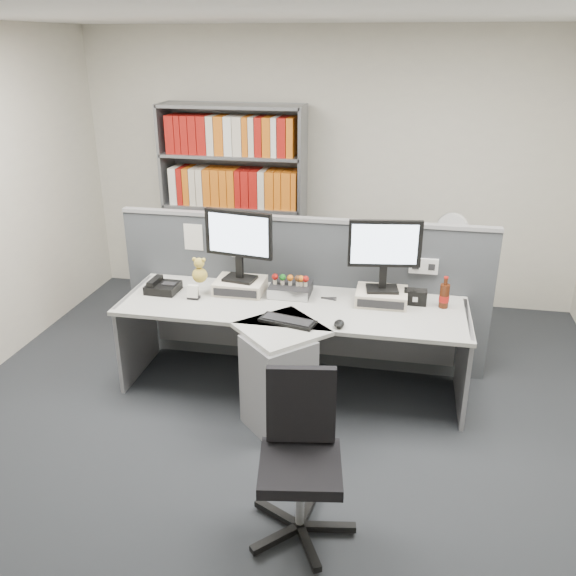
% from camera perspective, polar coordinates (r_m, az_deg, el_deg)
% --- Properties ---
extents(ground, '(5.50, 5.50, 0.00)m').
position_cam_1_polar(ground, '(4.18, -1.78, -15.18)').
color(ground, '#2D3035').
rests_on(ground, ground).
extents(room_shell, '(5.04, 5.54, 2.72)m').
position_cam_1_polar(room_shell, '(3.39, -2.15, 9.52)').
color(room_shell, beige).
rests_on(room_shell, ground).
extents(partition, '(3.00, 0.08, 1.27)m').
position_cam_1_polar(partition, '(4.92, 1.40, -0.31)').
color(partition, '#45494E').
rests_on(partition, ground).
extents(desk, '(2.60, 1.20, 0.72)m').
position_cam_1_polar(desk, '(4.42, -0.14, -5.84)').
color(desk, '#B5B4AE').
rests_on(desk, ground).
extents(monitor_riser_left, '(0.38, 0.31, 0.10)m').
position_cam_1_polar(monitor_riser_left, '(4.72, -4.57, 0.20)').
color(monitor_riser_left, beige).
rests_on(monitor_riser_left, desk).
extents(monitor_riser_right, '(0.38, 0.31, 0.10)m').
position_cam_1_polar(monitor_riser_right, '(4.56, 8.88, -0.81)').
color(monitor_riser_right, beige).
rests_on(monitor_riser_right, desk).
extents(monitor_left, '(0.54, 0.21, 0.55)m').
position_cam_1_polar(monitor_left, '(4.59, -4.71, 4.61)').
color(monitor_left, black).
rests_on(monitor_left, monitor_riser_left).
extents(monitor_right, '(0.53, 0.20, 0.54)m').
position_cam_1_polar(monitor_right, '(4.43, 9.16, 3.64)').
color(monitor_right, black).
rests_on(monitor_right, monitor_riser_right).
extents(desktop_pc, '(0.31, 0.28, 0.08)m').
position_cam_1_polar(desktop_pc, '(4.66, 0.25, -0.12)').
color(desktop_pc, black).
rests_on(desktop_pc, desk).
extents(figurines, '(0.29, 0.05, 0.09)m').
position_cam_1_polar(figurines, '(4.61, 0.38, 0.86)').
color(figurines, beige).
rests_on(figurines, desktop_pc).
extents(keyboard, '(0.42, 0.24, 0.03)m').
position_cam_1_polar(keyboard, '(4.20, -0.03, -3.15)').
color(keyboard, black).
rests_on(keyboard, desk).
extents(mouse, '(0.07, 0.12, 0.04)m').
position_cam_1_polar(mouse, '(4.16, 4.88, -3.42)').
color(mouse, black).
rests_on(mouse, desk).
extents(desk_phone, '(0.25, 0.23, 0.10)m').
position_cam_1_polar(desk_phone, '(4.81, -11.85, 0.10)').
color(desk_phone, black).
rests_on(desk_phone, desk).
extents(desk_calendar, '(0.09, 0.07, 0.11)m').
position_cam_1_polar(desk_calendar, '(4.63, -8.99, -0.46)').
color(desk_calendar, black).
rests_on(desk_calendar, desk).
extents(plush_toy, '(0.12, 0.12, 0.20)m').
position_cam_1_polar(plush_toy, '(4.65, -8.40, 1.53)').
color(plush_toy, gold).
rests_on(plush_toy, monitor_riser_left).
extents(speaker, '(0.17, 0.09, 0.11)m').
position_cam_1_polar(speaker, '(4.58, 11.99, -0.84)').
color(speaker, black).
rests_on(speaker, desk).
extents(cola_bottle, '(0.07, 0.07, 0.24)m').
position_cam_1_polar(cola_bottle, '(4.56, 14.62, -0.73)').
color(cola_bottle, '#3F190A').
rests_on(cola_bottle, desk).
extents(shelving_unit, '(1.41, 0.40, 2.00)m').
position_cam_1_polar(shelving_unit, '(6.11, -5.09, 7.43)').
color(shelving_unit, slate).
rests_on(shelving_unit, ground).
extents(filing_cabinet, '(0.45, 0.61, 0.70)m').
position_cam_1_polar(filing_cabinet, '(5.68, 14.66, -1.12)').
color(filing_cabinet, slate).
rests_on(filing_cabinet, ground).
extents(desk_fan, '(0.27, 0.18, 0.47)m').
position_cam_1_polar(desk_fan, '(5.46, 15.32, 5.10)').
color(desk_fan, white).
rests_on(desk_fan, filing_cabinet).
extents(office_chair, '(0.60, 0.60, 0.92)m').
position_cam_1_polar(office_chair, '(3.36, 1.19, -15.32)').
color(office_chair, silver).
rests_on(office_chair, ground).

